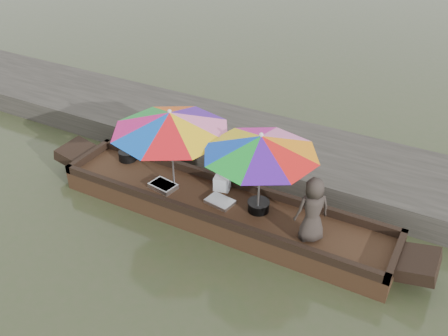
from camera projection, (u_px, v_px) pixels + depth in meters
The scene contains 11 objects.
water at pixel (221, 218), 8.84m from camera, with size 80.00×80.00×0.00m, color #374224.
dock at pixel (273, 151), 10.33m from camera, with size 22.00×2.20×0.50m, color #2D2B26.
boat_hull at pixel (221, 210), 8.75m from camera, with size 6.05×1.20×0.35m, color #3B2515.
cooking_pot at pixel (128, 155), 9.80m from camera, with size 0.35×0.35×0.19m, color black.
tray_crayfish at pixel (163, 186), 8.99m from camera, with size 0.47×0.32×0.09m, color silver.
tray_scallop at pixel (220, 202), 8.62m from camera, with size 0.47×0.32×0.06m, color silver.
charcoal_grill at pixel (258, 206), 8.41m from camera, with size 0.36×0.36×0.17m, color black.
supply_bag at pixel (222, 183), 8.92m from camera, with size 0.28×0.22×0.26m, color silver.
vendor at pixel (313, 210), 7.56m from camera, with size 0.55×0.36×1.12m, color #312924.
umbrella_bow at pixel (172, 150), 8.63m from camera, with size 2.07×2.07×1.55m, color pink, non-canonical shape.
umbrella_stern at pixel (259, 176), 7.95m from camera, with size 1.87×1.87×1.55m, color orange, non-canonical shape.
Camera 1 is at (3.39, -6.09, 5.51)m, focal length 40.00 mm.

